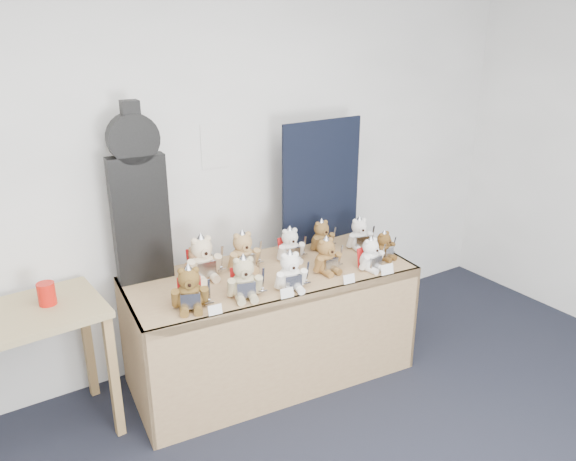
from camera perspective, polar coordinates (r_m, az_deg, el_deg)
room_shell at (r=3.82m, az=-7.37°, el=8.52°), size 6.00×6.00×6.00m
display_table at (r=3.67m, az=-1.28°, el=-7.07°), size 1.92×0.96×0.77m
side_table at (r=3.43m, az=-26.42°, el=-9.79°), size 1.02×0.61×0.83m
guitar_case at (r=3.49m, az=-14.94°, el=3.37°), size 0.34×0.12×1.11m
navy_board at (r=4.04m, az=3.43°, el=4.90°), size 0.67×0.04×0.89m
red_cup at (r=3.39m, az=-23.32°, el=-5.92°), size 0.10×0.10×0.13m
teddy_front_far_left at (r=3.22m, az=-9.96°, el=-5.98°), size 0.23×0.23×0.29m
teddy_front_left at (r=3.30m, az=-4.49°, el=-4.96°), size 0.24×0.22×0.29m
teddy_front_centre at (r=3.39m, az=0.23°, el=-4.31°), size 0.22×0.20×0.27m
teddy_front_right at (r=3.63m, az=3.93°, el=-2.68°), size 0.22×0.17×0.26m
teddy_front_far_right at (r=3.70m, az=8.40°, el=-2.52°), size 0.20×0.17×0.25m
teddy_front_end at (r=3.89m, az=9.74°, el=-1.62°), size 0.18×0.16×0.22m
teddy_back_left at (r=3.57m, az=-8.69°, el=-2.93°), size 0.26×0.22×0.32m
teddy_back_centre_left at (r=3.66m, az=-4.57°, el=-2.27°), size 0.24×0.20×0.30m
teddy_back_centre_right at (r=3.80m, az=0.21°, el=-1.59°), size 0.22×0.19×0.26m
teddy_back_right at (r=3.98m, az=3.44°, el=-0.64°), size 0.20×0.16×0.25m
teddy_back_end at (r=4.03m, az=7.25°, el=-0.43°), size 0.21×0.19×0.26m
teddy_back_far_left at (r=3.60m, az=-9.22°, el=-3.30°), size 0.20×0.17×0.24m
entry_card_a at (r=3.17m, az=-7.42°, el=-7.99°), size 0.08×0.03×0.06m
entry_card_b at (r=3.32m, az=-0.10°, el=-6.37°), size 0.09×0.03×0.06m
entry_card_c at (r=3.51m, az=6.22°, el=-4.91°), size 0.08×0.03×0.06m
entry_card_d at (r=3.67m, az=10.04°, el=-3.91°), size 0.10×0.03×0.07m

